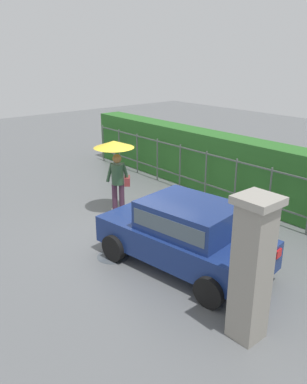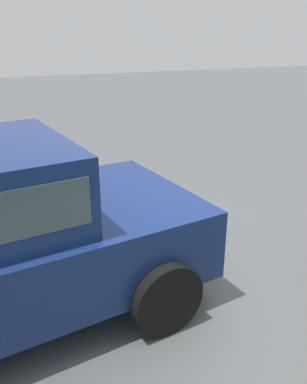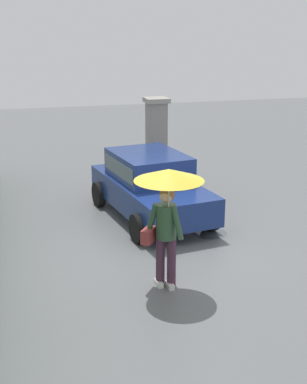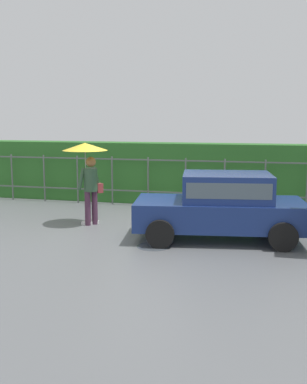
# 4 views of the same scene
# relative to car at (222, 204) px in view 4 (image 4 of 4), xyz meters

# --- Properties ---
(ground_plane) EXTENTS (40.00, 40.00, 0.00)m
(ground_plane) POSITION_rel_car_xyz_m (-2.08, 0.20, -0.80)
(ground_plane) COLOR slate
(car) EXTENTS (3.91, 2.29, 1.48)m
(car) POSITION_rel_car_xyz_m (0.00, 0.00, 0.00)
(car) COLOR navy
(car) RESTS_ON ground
(pedestrian) EXTENTS (1.12, 1.12, 2.07)m
(pedestrian) POSITION_rel_car_xyz_m (-3.42, 0.65, 0.78)
(pedestrian) COLOR #47283D
(pedestrian) RESTS_ON ground
(fence_section) EXTENTS (12.77, 0.05, 1.50)m
(fence_section) POSITION_rel_car_xyz_m (-2.01, 3.43, 0.02)
(fence_section) COLOR #59605B
(fence_section) RESTS_ON ground
(hedge_row) EXTENTS (13.72, 0.90, 1.90)m
(hedge_row) POSITION_rel_car_xyz_m (-2.01, 4.14, 0.15)
(hedge_row) COLOR #2D6B28
(hedge_row) RESTS_ON ground
(puddle_near) EXTENTS (0.73, 0.73, 0.00)m
(puddle_near) POSITION_rel_car_xyz_m (-1.33, -0.95, -0.80)
(puddle_near) COLOR #4C545B
(puddle_near) RESTS_ON ground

